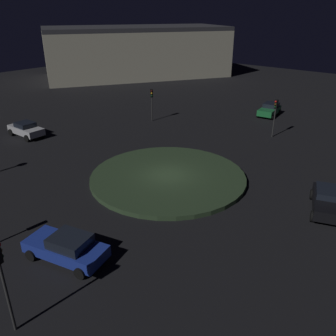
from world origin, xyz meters
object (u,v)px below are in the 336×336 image
at_px(car_blue, 67,247).
at_px(traffic_light_north_near, 1,270).
at_px(car_silver, 26,129).
at_px(traffic_light_south, 275,111).
at_px(car_black, 329,201).
at_px(traffic_light_southeast, 152,98).
at_px(store_building, 136,51).
at_px(car_green, 270,110).

distance_m(car_blue, traffic_light_north_near, 5.13).
height_order(car_silver, traffic_light_south, traffic_light_south).
bearing_deg(car_silver, car_black, -172.31).
xyz_separation_m(car_black, traffic_light_south, (9.12, -11.30, 1.99)).
relative_size(car_black, traffic_light_north_near, 1.04).
xyz_separation_m(car_silver, traffic_light_south, (-19.38, -16.21, 1.98)).
distance_m(car_silver, traffic_light_north_near, 25.39).
relative_size(traffic_light_north_near, traffic_light_southeast, 1.17).
distance_m(car_blue, car_black, 16.32).
relative_size(car_blue, traffic_light_north_near, 1.09).
bearing_deg(car_blue, car_silver, -39.00).
relative_size(car_silver, car_black, 0.92).
xyz_separation_m(car_silver, traffic_light_southeast, (-6.16, -12.37, 1.88)).
bearing_deg(traffic_light_south, traffic_light_southeast, -66.32).
bearing_deg(traffic_light_north_near, car_black, -36.88).
height_order(traffic_light_southeast, store_building, store_building).
bearing_deg(car_green, car_black, 27.63).
xyz_separation_m(car_silver, car_black, (-28.50, -4.92, -0.01)).
height_order(car_green, traffic_light_southeast, traffic_light_southeast).
relative_size(car_silver, store_building, 0.12).
bearing_deg(traffic_light_north_near, store_building, 23.99).
height_order(car_green, traffic_light_south, traffic_light_south).
relative_size(car_green, traffic_light_north_near, 0.94).
bearing_deg(traffic_light_north_near, car_green, -6.55).
xyz_separation_m(traffic_light_southeast, store_building, (23.03, -20.60, 1.84)).
relative_size(car_blue, traffic_light_southeast, 1.27).
distance_m(car_black, traffic_light_south, 14.65).
bearing_deg(car_green, traffic_light_southeast, -48.20).
height_order(car_black, traffic_light_southeast, traffic_light_southeast).
bearing_deg(car_blue, car_black, -137.66).
distance_m(traffic_light_southeast, store_building, 30.95).
distance_m(car_green, traffic_light_southeast, 14.62).
distance_m(car_silver, traffic_light_southeast, 13.95).
distance_m(car_black, traffic_light_southeast, 23.63).
bearing_deg(car_black, store_building, -142.01).
xyz_separation_m(car_black, traffic_light_north_near, (6.73, 17.77, 2.31)).
relative_size(traffic_light_southeast, store_building, 0.10).
bearing_deg(traffic_light_southeast, store_building, -179.05).
relative_size(car_black, store_building, 0.12).
bearing_deg(car_green, traffic_light_south, 20.38).
relative_size(car_green, traffic_light_southeast, 1.09).
xyz_separation_m(car_blue, car_silver, (19.66, -8.81, 0.03)).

